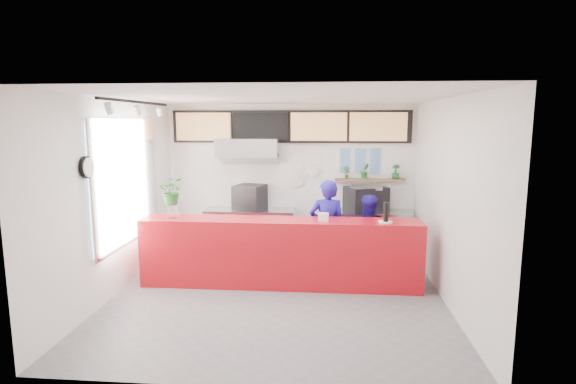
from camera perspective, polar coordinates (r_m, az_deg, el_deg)
The scene contains 45 objects.
floor at distance 7.15m, azimuth -1.30°, elevation -12.85°, with size 5.00×5.00×0.00m, color slate.
ceiling at distance 6.64m, azimuth -1.39°, elevation 11.94°, with size 5.00×5.00×0.00m, color silver.
wall_back at distance 9.20m, azimuth 0.31°, elevation 1.75°, with size 5.00×5.00×0.00m, color white.
wall_left at distance 7.43m, azimuth -20.90°, elevation -0.58°, with size 5.00×5.00×0.00m, color white.
wall_right at distance 6.93m, azimuth 19.67°, elevation -1.15°, with size 5.00×5.00×0.00m, color white.
service_counter at distance 7.34m, azimuth -0.98°, elevation -7.70°, with size 4.50×0.60×1.10m, color #AE0C16.
cream_band at distance 9.12m, azimuth 0.31°, elevation 8.62°, with size 5.00×0.02×0.80m, color beige.
prep_bench at distance 9.19m, azimuth -4.84°, elevation -4.95°, with size 1.80×0.60×0.90m, color #B2B5BA.
panini_oven at distance 9.05m, azimuth -4.87°, elevation -0.66°, with size 0.55×0.55×0.49m, color black.
extraction_hood at distance 8.89m, azimuth -5.03°, elevation 5.67°, with size 1.20×0.70×0.35m, color #B2B5BA.
hood_lip at distance 8.90m, azimuth -5.02°, elevation 4.39°, with size 1.20×0.70×0.08m, color #B2B5BA.
right_bench at distance 9.10m, azimuth 9.65°, elevation -5.18°, with size 1.80×0.60×0.90m, color #B2B5BA.
espresso_machine at distance 8.96m, azimuth 9.87°, elevation -0.88°, with size 0.76×0.54×0.49m, color black.
espresso_tray at distance 8.93m, azimuth 9.91°, elevation 0.61°, with size 0.61×0.43×0.06m, color #ACAEB4.
herb_shelf at distance 9.12m, azimuth 10.34°, elevation 1.54°, with size 1.40×0.18×0.04m, color brown.
menu_board_far_left at distance 9.31m, azimuth -10.66°, elevation 8.16°, with size 1.10×0.10×0.55m, color tan.
menu_board_mid_left at distance 9.07m, azimuth -3.50°, elevation 8.28°, with size 1.10×0.10×0.55m, color black.
menu_board_mid_right at distance 8.98m, azimuth 3.92°, elevation 8.27°, with size 1.10×0.10×0.55m, color tan.
menu_board_far_right at distance 9.04m, azimuth 11.37°, elevation 8.12°, with size 1.10×0.10×0.55m, color tan.
soffit at distance 9.09m, azimuth 0.30°, elevation 8.30°, with size 4.80×0.04×0.65m, color black.
window_pane at distance 7.65m, azimuth -19.82°, elevation 1.26°, with size 0.04×2.20×1.90m, color silver.
window_frame at distance 7.65m, azimuth -19.68°, elevation 1.26°, with size 0.03×2.30×2.00m, color #B2B5BA.
wall_clock_rim at distance 6.55m, azimuth -24.23°, elevation 2.87°, with size 0.30×0.30×0.05m, color black.
wall_clock_face at distance 6.53m, azimuth -24.00°, elevation 2.88°, with size 0.26×0.26×0.02m, color white.
track_rail at distance 7.18m, azimuth -18.62°, elevation 10.78°, with size 0.05×2.40×0.04m, color black.
dec_plate_a at distance 9.13m, azimuth 1.24°, elevation 3.27°, with size 0.24×0.24×0.03m, color silver.
dec_plate_b at distance 9.13m, azimuth 3.12°, elevation 2.63°, with size 0.24×0.24×0.03m, color silver.
dec_plate_c at distance 9.16m, azimuth 1.23°, elevation 1.40°, with size 0.24×0.24×0.03m, color silver.
dec_plate_d at distance 9.10m, azimuth 3.45°, elevation 4.19°, with size 0.24×0.24×0.03m, color silver.
photo_frame_a at distance 9.11m, azimuth 7.24°, elevation 4.77°, with size 0.20×0.02×0.25m, color #598CBF.
photo_frame_b at distance 9.13m, azimuth 9.13°, elevation 4.73°, with size 0.20×0.02×0.25m, color #598CBF.
photo_frame_c at distance 9.16m, azimuth 11.01°, elevation 4.70°, with size 0.20×0.02×0.25m, color #598CBF.
photo_frame_d at distance 9.13m, azimuth 7.21°, elevation 3.20°, with size 0.20×0.02×0.25m, color #598CBF.
photo_frame_e at distance 9.15m, azimuth 9.09°, elevation 3.17°, with size 0.20×0.02×0.25m, color #598CBF.
photo_frame_f at distance 9.18m, azimuth 10.96°, elevation 3.14°, with size 0.20×0.02×0.25m, color #598CBF.
staff_center at distance 7.73m, azimuth 5.01°, elevation -4.62°, with size 0.62×0.40×1.69m, color navy.
staff_right at distance 7.77m, azimuth 9.93°, elevation -5.60°, with size 0.70×0.54×1.44m, color navy.
herb_a at distance 9.06m, azimuth 7.42°, elevation 2.51°, with size 0.14×0.09×0.26m, color #226223.
herb_b at distance 9.09m, azimuth 9.74°, elevation 2.65°, with size 0.17×0.14×0.31m, color #226223.
herb_d at distance 9.16m, azimuth 13.50°, elevation 2.52°, with size 0.16×0.15×0.29m, color #226223.
glass_vase at distance 7.54m, azimuth -14.41°, elevation -2.39°, with size 0.18×0.18×0.22m, color silver.
basil_vase at distance 7.48m, azimuth -14.50°, elevation 0.13°, with size 0.40×0.35×0.45m, color #226223.
napkin_holder at distance 7.10m, azimuth 4.54°, elevation -3.18°, with size 0.15×0.09×0.13m, color silver.
white_plate at distance 7.15m, azimuth 12.28°, elevation -3.74°, with size 0.22×0.22×0.02m, color silver.
pepper_mill at distance 7.11m, azimuth 12.32°, elevation -2.49°, with size 0.08×0.08×0.31m, color black.
Camera 1 is at (0.71, -6.60, 2.65)m, focal length 28.00 mm.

